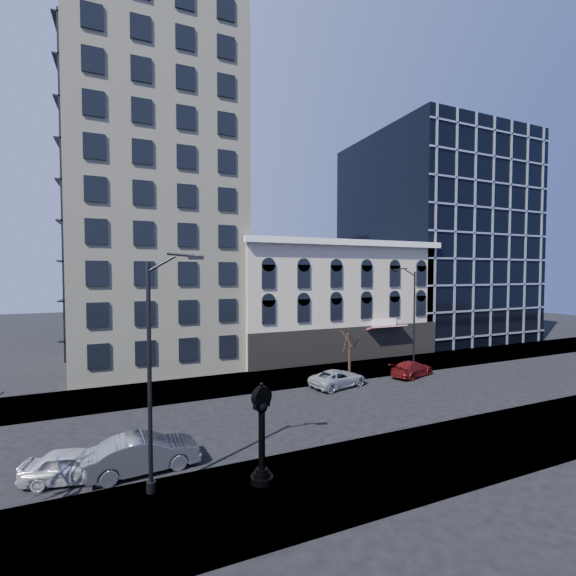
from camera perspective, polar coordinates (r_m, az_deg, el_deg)
name	(u,v)px	position (r m, az deg, el deg)	size (l,w,h in m)	color
ground	(284,415)	(25.94, -0.62, -18.36)	(160.00, 160.00, 0.00)	black
sidewalk_far	(247,382)	(33.08, -6.09, -13.67)	(160.00, 6.00, 0.12)	#9B978C
sidewalk_near	(352,475)	(19.41, 9.46, -25.63)	(160.00, 6.00, 0.12)	#9B978C
cream_tower	(156,172)	(42.67, -18.93, 15.95)	(15.90, 15.40, 42.50)	beige
victorian_row	(328,300)	(43.95, 5.91, -1.85)	(22.60, 11.19, 12.50)	#C1B49F
glass_office	(432,239)	(60.06, 20.56, 6.76)	(20.00, 20.15, 28.00)	black
street_clock	(262,437)	(17.72, -3.91, -21.18)	(0.99, 0.99, 4.34)	black
street_lamp_near	(167,309)	(16.36, -17.46, -2.94)	(2.52, 1.01, 10.02)	black
street_lamp_far	(408,291)	(37.63, 17.32, -0.47)	(2.49, 0.68, 9.66)	black
bare_tree_far	(350,335)	(34.34, 9.12, -6.92)	(2.75, 2.75, 4.72)	black
car_near_a	(73,465)	(20.83, -29.21, -21.92)	(1.65, 4.11, 1.40)	silver
car_near_b	(144,453)	(20.41, -20.60, -21.92)	(1.74, 4.99, 1.64)	#595B60
car_far_a	(338,378)	(31.93, 7.41, -13.11)	(2.26, 4.90, 1.36)	#A5A8AD
car_far_b	(412,369)	(36.39, 17.88, -11.29)	(1.89, 4.65, 1.35)	maroon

